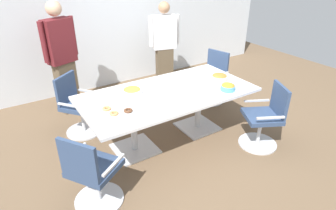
{
  "coord_description": "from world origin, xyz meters",
  "views": [
    {
      "loc": [
        -1.94,
        -3.04,
        2.43
      ],
      "look_at": [
        0.0,
        0.0,
        0.55
      ],
      "focal_mm": 30.83,
      "sensor_mm": 36.0,
      "label": 1
    }
  ],
  "objects_px": {
    "office_chair_3": "(78,108)",
    "snack_bowl_pretzels": "(219,77)",
    "napkin_pile": "(164,96)",
    "donut_platter": "(119,108)",
    "office_chair_1": "(265,120)",
    "snack_bowl_chips_yellow": "(132,91)",
    "office_chair_0": "(92,175)",
    "person_standing_0": "(62,57)",
    "snack_bowl_chips_orange": "(228,87)",
    "person_standing_1": "(164,45)",
    "office_chair_2": "(212,80)",
    "conference_table": "(168,100)"
  },
  "relations": [
    {
      "from": "office_chair_3",
      "to": "person_standing_0",
      "type": "height_order",
      "value": "person_standing_0"
    },
    {
      "from": "office_chair_3",
      "to": "snack_bowl_pretzels",
      "type": "height_order",
      "value": "office_chair_3"
    },
    {
      "from": "office_chair_0",
      "to": "snack_bowl_pretzels",
      "type": "bearing_deg",
      "value": 71.62
    },
    {
      "from": "office_chair_2",
      "to": "person_standing_1",
      "type": "height_order",
      "value": "person_standing_1"
    },
    {
      "from": "person_standing_0",
      "to": "person_standing_1",
      "type": "distance_m",
      "value": 1.96
    },
    {
      "from": "office_chair_2",
      "to": "office_chair_0",
      "type": "bearing_deg",
      "value": 101.21
    },
    {
      "from": "person_standing_0",
      "to": "snack_bowl_pretzels",
      "type": "distance_m",
      "value": 2.53
    },
    {
      "from": "conference_table",
      "to": "snack_bowl_chips_yellow",
      "type": "distance_m",
      "value": 0.52
    },
    {
      "from": "napkin_pile",
      "to": "office_chair_3",
      "type": "bearing_deg",
      "value": 130.0
    },
    {
      "from": "donut_platter",
      "to": "napkin_pile",
      "type": "relative_size",
      "value": 2.15
    },
    {
      "from": "office_chair_1",
      "to": "snack_bowl_pretzels",
      "type": "relative_size",
      "value": 3.76
    },
    {
      "from": "office_chair_3",
      "to": "office_chair_1",
      "type": "bearing_deg",
      "value": 101.2
    },
    {
      "from": "office_chair_0",
      "to": "snack_bowl_chips_orange",
      "type": "height_order",
      "value": "office_chair_0"
    },
    {
      "from": "donut_platter",
      "to": "office_chair_1",
      "type": "bearing_deg",
      "value": -22.44
    },
    {
      "from": "office_chair_1",
      "to": "snack_bowl_chips_yellow",
      "type": "relative_size",
      "value": 3.52
    },
    {
      "from": "office_chair_0",
      "to": "snack_bowl_chips_yellow",
      "type": "xyz_separation_m",
      "value": [
        0.92,
        0.88,
        0.39
      ]
    },
    {
      "from": "office_chair_0",
      "to": "office_chair_1",
      "type": "relative_size",
      "value": 1.0
    },
    {
      "from": "office_chair_0",
      "to": "snack_bowl_chips_orange",
      "type": "xyz_separation_m",
      "value": [
        2.1,
        0.27,
        0.39
      ]
    },
    {
      "from": "snack_bowl_chips_yellow",
      "to": "napkin_pile",
      "type": "height_order",
      "value": "snack_bowl_chips_yellow"
    },
    {
      "from": "snack_bowl_chips_orange",
      "to": "snack_bowl_pretzels",
      "type": "height_order",
      "value": "snack_bowl_pretzels"
    },
    {
      "from": "office_chair_1",
      "to": "donut_platter",
      "type": "distance_m",
      "value": 2.01
    },
    {
      "from": "donut_platter",
      "to": "napkin_pile",
      "type": "xyz_separation_m",
      "value": [
        0.62,
        -0.06,
        0.03
      ]
    },
    {
      "from": "office_chair_3",
      "to": "snack_bowl_chips_yellow",
      "type": "bearing_deg",
      "value": 92.71
    },
    {
      "from": "person_standing_1",
      "to": "napkin_pile",
      "type": "height_order",
      "value": "person_standing_1"
    },
    {
      "from": "office_chair_0",
      "to": "snack_bowl_chips_yellow",
      "type": "distance_m",
      "value": 1.33
    },
    {
      "from": "napkin_pile",
      "to": "person_standing_0",
      "type": "bearing_deg",
      "value": 113.87
    },
    {
      "from": "person_standing_0",
      "to": "donut_platter",
      "type": "distance_m",
      "value": 1.79
    },
    {
      "from": "person_standing_0",
      "to": "person_standing_1",
      "type": "xyz_separation_m",
      "value": [
        1.96,
        0.02,
        -0.1
      ]
    },
    {
      "from": "office_chair_2",
      "to": "napkin_pile",
      "type": "height_order",
      "value": "office_chair_2"
    },
    {
      "from": "donut_platter",
      "to": "snack_bowl_pretzels",
      "type": "bearing_deg",
      "value": 1.69
    },
    {
      "from": "napkin_pile",
      "to": "donut_platter",
      "type": "bearing_deg",
      "value": 174.78
    },
    {
      "from": "snack_bowl_chips_yellow",
      "to": "snack_bowl_pretzels",
      "type": "relative_size",
      "value": 1.07
    },
    {
      "from": "person_standing_0",
      "to": "snack_bowl_pretzels",
      "type": "bearing_deg",
      "value": 117.09
    },
    {
      "from": "snack_bowl_chips_orange",
      "to": "person_standing_1",
      "type": "bearing_deg",
      "value": 83.08
    },
    {
      "from": "office_chair_3",
      "to": "snack_bowl_pretzels",
      "type": "distance_m",
      "value": 2.17
    },
    {
      "from": "donut_platter",
      "to": "snack_bowl_chips_yellow",
      "type": "bearing_deg",
      "value": 42.98
    },
    {
      "from": "person_standing_0",
      "to": "snack_bowl_chips_orange",
      "type": "relative_size",
      "value": 8.88
    },
    {
      "from": "person_standing_1",
      "to": "snack_bowl_chips_orange",
      "type": "bearing_deg",
      "value": 97.76
    },
    {
      "from": "snack_bowl_chips_orange",
      "to": "donut_platter",
      "type": "height_order",
      "value": "snack_bowl_chips_orange"
    },
    {
      "from": "office_chair_0",
      "to": "napkin_pile",
      "type": "relative_size",
      "value": 5.06
    },
    {
      "from": "person_standing_0",
      "to": "snack_bowl_chips_orange",
      "type": "bearing_deg",
      "value": 109.62
    },
    {
      "from": "napkin_pile",
      "to": "snack_bowl_chips_yellow",
      "type": "bearing_deg",
      "value": 126.81
    },
    {
      "from": "donut_platter",
      "to": "conference_table",
      "type": "bearing_deg",
      "value": 7.59
    },
    {
      "from": "person_standing_1",
      "to": "snack_bowl_chips_yellow",
      "type": "relative_size",
      "value": 6.47
    },
    {
      "from": "conference_table",
      "to": "napkin_pile",
      "type": "xyz_separation_m",
      "value": [
        -0.16,
        -0.16,
        0.17
      ]
    },
    {
      "from": "conference_table",
      "to": "donut_platter",
      "type": "height_order",
      "value": "donut_platter"
    },
    {
      "from": "office_chair_1",
      "to": "person_standing_1",
      "type": "bearing_deg",
      "value": 28.28
    },
    {
      "from": "office_chair_0",
      "to": "snack_bowl_pretzels",
      "type": "relative_size",
      "value": 3.76
    },
    {
      "from": "office_chair_0",
      "to": "person_standing_1",
      "type": "bearing_deg",
      "value": 101.42
    },
    {
      "from": "person_standing_0",
      "to": "napkin_pile",
      "type": "height_order",
      "value": "person_standing_0"
    }
  ]
}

